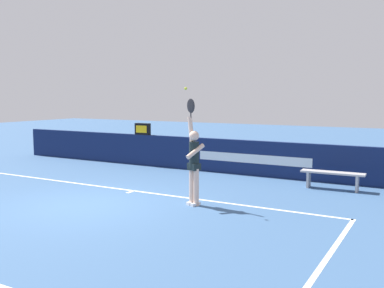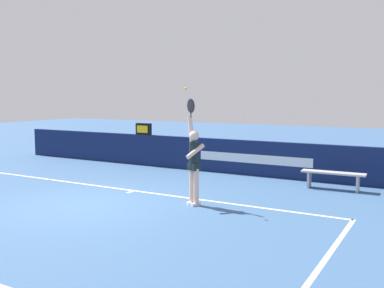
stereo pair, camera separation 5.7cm
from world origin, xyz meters
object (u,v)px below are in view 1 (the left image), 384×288
Objects in this scene: speed_display at (143,129)px; courtside_bench_near at (333,176)px; tennis_player at (194,161)px; tennis_ball at (186,89)px.

speed_display reaches higher than courtside_bench_near.
tennis_player is 37.90× the size of tennis_ball.
speed_display is 9.22× the size of tennis_ball.
courtside_bench_near is at bearing 53.74° from tennis_player.
tennis_ball reaches higher than speed_display.
tennis_player reaches higher than courtside_bench_near.
tennis_ball reaches higher than courtside_bench_near.
tennis_player is 1.47× the size of courtside_bench_near.
tennis_ball reaches higher than tennis_player.
speed_display is 6.32m from tennis_player.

